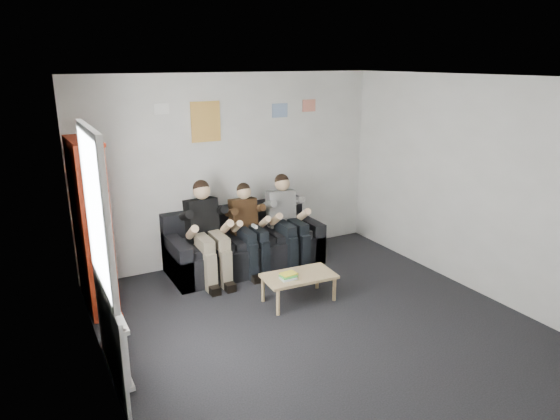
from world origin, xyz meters
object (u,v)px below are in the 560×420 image
coffee_table (299,278)px  person_right (288,221)px  sofa (244,246)px  bookshelf (93,226)px  person_middle (249,229)px  person_left (208,233)px

coffee_table → person_right: bearing=67.4°
sofa → coffee_table: sofa is taller
bookshelf → sofa: bearing=4.8°
bookshelf → person_middle: size_ratio=1.63×
sofa → person_right: person_right is taller
bookshelf → person_right: size_ratio=1.56×
sofa → coffee_table: bearing=-83.9°
sofa → coffee_table: size_ratio=2.48×
sofa → person_right: bearing=-18.1°
person_left → person_middle: size_ratio=1.09×
person_middle → bookshelf: bearing=-175.2°
bookshelf → person_left: 1.46m
sofa → person_left: 0.73m
bookshelf → person_right: bearing=-1.2°
bookshelf → coffee_table: 2.51m
bookshelf → person_right: 2.65m
person_right → person_left: bearing=-170.7°
bookshelf → person_middle: (2.02, 0.07, -0.39)m
coffee_table → sofa: bearing=96.1°
bookshelf → person_right: bookshelf is taller
sofa → bookshelf: 2.16m
sofa → person_left: (-0.60, -0.20, 0.37)m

